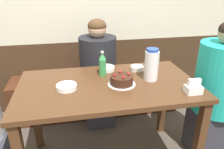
# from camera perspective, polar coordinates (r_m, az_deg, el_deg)

# --- Properties ---
(back_wall) EXTENTS (4.80, 0.04, 2.50)m
(back_wall) POSITION_cam_1_polar(r_m,az_deg,el_deg) (2.53, -5.48, 17.98)
(back_wall) COLOR #3D2819
(back_wall) RESTS_ON ground_plane
(bench_seat) EXTENTS (1.91, 0.38, 0.47)m
(bench_seat) POSITION_cam_1_polar(r_m,az_deg,el_deg) (2.62, -4.12, -5.12)
(bench_seat) COLOR #472314
(bench_seat) RESTS_ON ground_plane
(dining_table) EXTENTS (1.34, 0.76, 0.77)m
(dining_table) POSITION_cam_1_polar(r_m,az_deg,el_deg) (1.70, -0.92, -5.60)
(dining_table) COLOR #4C2D19
(dining_table) RESTS_ON ground_plane
(birthday_cake) EXTENTS (0.21, 0.21, 0.09)m
(birthday_cake) POSITION_cam_1_polar(r_m,az_deg,el_deg) (1.62, 2.53, -1.50)
(birthday_cake) COLOR white
(birthday_cake) RESTS_ON dining_table
(water_pitcher) EXTENTS (0.11, 0.11, 0.25)m
(water_pitcher) POSITION_cam_1_polar(r_m,az_deg,el_deg) (1.69, 10.26, 2.49)
(water_pitcher) COLOR white
(water_pitcher) RESTS_ON dining_table
(soju_bottle) EXTENTS (0.06, 0.06, 0.20)m
(soju_bottle) POSITION_cam_1_polar(r_m,az_deg,el_deg) (1.75, -2.51, 2.71)
(soju_bottle) COLOR #388E4C
(soju_bottle) RESTS_ON dining_table
(napkin_holder) EXTENTS (0.11, 0.08, 0.11)m
(napkin_holder) POSITION_cam_1_polar(r_m,az_deg,el_deg) (1.60, 20.49, -3.32)
(napkin_holder) COLOR white
(napkin_holder) RESTS_ON dining_table
(bowl_soup_white) EXTENTS (0.14, 0.14, 0.04)m
(bowl_soup_white) POSITION_cam_1_polar(r_m,az_deg,el_deg) (1.88, -1.41, 1.61)
(bowl_soup_white) COLOR white
(bowl_soup_white) RESTS_ON dining_table
(bowl_rice_small) EXTENTS (0.15, 0.15, 0.03)m
(bowl_rice_small) POSITION_cam_1_polar(r_m,az_deg,el_deg) (1.59, -11.78, -3.18)
(bowl_rice_small) COLOR white
(bowl_rice_small) RESTS_ON dining_table
(bowl_side_dish) EXTENTS (0.11, 0.11, 0.04)m
(bowl_side_dish) POSITION_cam_1_polar(r_m,az_deg,el_deg) (1.89, 6.53, 1.64)
(bowl_side_dish) COLOR white
(bowl_side_dish) RESTS_ON dining_table
(glass_water_tall) EXTENTS (0.07, 0.07, 0.09)m
(glass_water_tall) POSITION_cam_1_polar(r_m,az_deg,el_deg) (2.04, 11.29, 3.66)
(glass_water_tall) COLOR silver
(glass_water_tall) RESTS_ON dining_table
(person_teal_shirt) EXTENTS (0.40, 0.40, 1.21)m
(person_teal_shirt) POSITION_cam_1_polar(r_m,az_deg,el_deg) (2.06, 25.75, -4.39)
(person_teal_shirt) COLOR #33333D
(person_teal_shirt) RESTS_ON ground_plane
(person_pale_blue_shirt) EXTENTS (0.37, 0.37, 1.15)m
(person_pale_blue_shirt) POSITION_cam_1_polar(r_m,az_deg,el_deg) (2.31, -3.58, -0.15)
(person_pale_blue_shirt) COLOR #33333D
(person_pale_blue_shirt) RESTS_ON ground_plane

